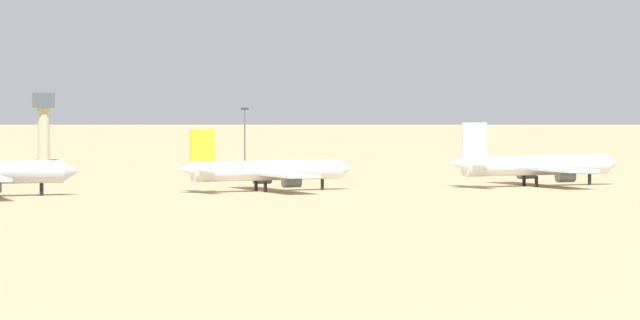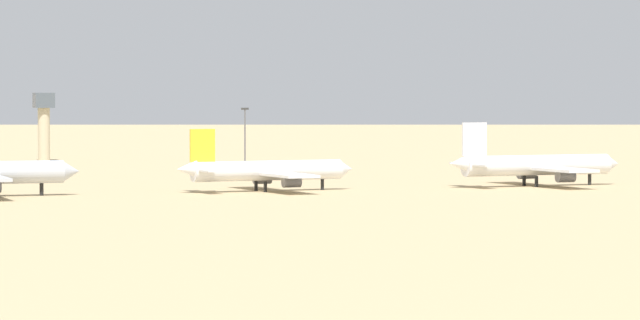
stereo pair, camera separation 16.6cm
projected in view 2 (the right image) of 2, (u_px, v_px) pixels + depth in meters
name	position (u px, v px, depth m)	size (l,w,h in m)	color
ground	(264.00, 191.00, 342.01)	(4000.00, 4000.00, 0.00)	tan
ridge_east	(210.00, 27.00, 1355.05)	(266.42, 217.01, 132.68)	gray
ridge_far_east	(535.00, 43.00, 1459.89)	(391.85, 264.05, 115.01)	slate
parked_jet_yellow_2	(266.00, 171.00, 339.61)	(35.96, 30.41, 11.87)	white
parked_jet_white_3	(535.00, 165.00, 357.21)	(38.60, 32.57, 12.74)	white
control_tower	(44.00, 120.00, 483.59)	(5.20, 5.20, 18.37)	#C6B793
light_pole_west	(245.00, 133.00, 441.27)	(1.80, 0.50, 14.76)	#59595E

